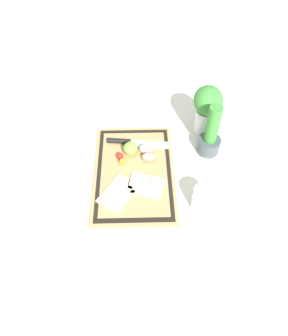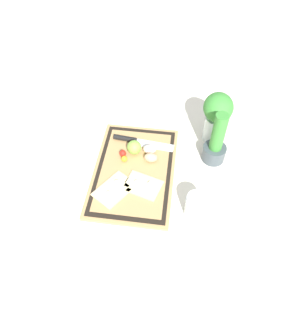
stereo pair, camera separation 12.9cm
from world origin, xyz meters
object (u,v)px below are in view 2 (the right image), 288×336
(egg_pink, at_px, (150,149))
(cherry_tomato_red, at_px, (123,153))
(pizza_slice_near, at_px, (114,190))
(pizza_slice_far, at_px, (142,185))
(herb_glass, at_px, (217,114))
(knife, at_px, (134,140))
(sauce_jar, at_px, (196,207))
(lime, at_px, (134,147))
(cherry_tomato_yellow, at_px, (124,159))
(herb_pot, at_px, (216,145))
(egg_brown, at_px, (151,158))

(egg_pink, height_order, cherry_tomato_red, egg_pink)
(pizza_slice_near, xyz_separation_m, egg_pink, (-0.21, 0.11, 0.01))
(pizza_slice_far, bearing_deg, herb_glass, 139.72)
(cherry_tomato_red, bearing_deg, pizza_slice_near, -1.13)
(knife, distance_m, sauce_jar, 0.42)
(lime, height_order, sauce_jar, sauce_jar)
(cherry_tomato_yellow, bearing_deg, herb_glass, 119.04)
(herb_pot, bearing_deg, lime, -85.84)
(pizza_slice_far, xyz_separation_m, herb_glass, (-0.31, 0.27, 0.12))
(cherry_tomato_yellow, bearing_deg, herb_pot, 102.01)
(herb_glass, bearing_deg, cherry_tomato_red, -65.07)
(knife, distance_m, herb_pot, 0.35)
(pizza_slice_far, relative_size, knife, 0.61)
(pizza_slice_far, xyz_separation_m, egg_brown, (-0.13, 0.02, 0.01))
(pizza_slice_near, bearing_deg, egg_brown, 144.10)
(lime, xyz_separation_m, herb_pot, (-0.02, 0.33, 0.04))
(pizza_slice_far, height_order, sauce_jar, sauce_jar)
(egg_brown, bearing_deg, pizza_slice_far, -7.17)
(egg_brown, height_order, egg_pink, same)
(egg_brown, bearing_deg, cherry_tomato_yellow, -81.68)
(pizza_slice_near, distance_m, egg_brown, 0.21)
(egg_brown, xyz_separation_m, cherry_tomato_yellow, (0.02, -0.11, -0.01))
(pizza_slice_far, height_order, cherry_tomato_yellow, cherry_tomato_yellow)
(egg_pink, distance_m, sauce_jar, 0.33)
(pizza_slice_near, bearing_deg, lime, 166.94)
(cherry_tomato_red, height_order, sauce_jar, sauce_jar)
(egg_brown, bearing_deg, cherry_tomato_red, -95.62)
(egg_pink, distance_m, cherry_tomato_yellow, 0.11)
(lime, bearing_deg, pizza_slice_far, 18.75)
(cherry_tomato_yellow, xyz_separation_m, sauce_jar, (0.20, 0.30, 0.01))
(lime, height_order, herb_pot, herb_pot)
(cherry_tomato_red, distance_m, herb_glass, 0.42)
(egg_brown, xyz_separation_m, egg_pink, (-0.05, -0.01, 0.00))
(herb_pot, distance_m, herb_glass, 0.13)
(lime, relative_size, cherry_tomato_red, 2.09)
(cherry_tomato_yellow, bearing_deg, knife, 169.48)
(pizza_slice_far, height_order, egg_brown, egg_brown)
(cherry_tomato_yellow, bearing_deg, lime, 147.81)
(pizza_slice_near, height_order, pizza_slice_far, same)
(cherry_tomato_yellow, height_order, sauce_jar, sauce_jar)
(egg_pink, bearing_deg, herb_pot, 93.39)
(egg_brown, relative_size, cherry_tomato_red, 1.92)
(knife, height_order, egg_brown, egg_brown)
(knife, bearing_deg, herb_glass, 104.32)
(herb_glass, bearing_deg, cherry_tomato_yellow, -60.96)
(pizza_slice_near, distance_m, sauce_jar, 0.32)
(pizza_slice_far, distance_m, herb_pot, 0.34)
(egg_brown, bearing_deg, herb_pot, 103.53)
(pizza_slice_near, xyz_separation_m, knife, (-0.26, 0.03, 0.00))
(knife, relative_size, herb_pot, 1.12)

